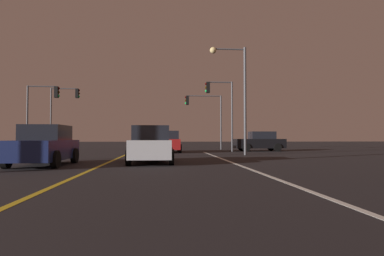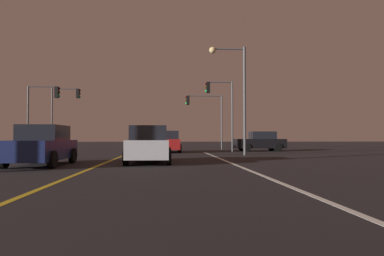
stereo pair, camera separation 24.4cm
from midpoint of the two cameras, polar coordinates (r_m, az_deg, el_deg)
name	(u,v)px [view 2 (the right image)]	position (r m, az deg, el deg)	size (l,w,h in m)	color
lane_edge_right	(263,176)	(10.55, 12.69, -7.94)	(0.16, 33.81, 0.01)	silver
lane_center_divider	(68,178)	(10.48, -19.64, -7.93)	(0.16, 33.81, 0.01)	gold
car_lead_same_lane	(149,145)	(15.59, -6.85, -2.91)	(2.02, 4.30, 1.70)	black
car_oncoming	(42,146)	(15.39, -23.69, -2.80)	(2.02, 4.30, 1.70)	black
car_crossing_side	(260,142)	(29.83, 11.74, -2.29)	(4.30, 2.02, 1.70)	black
car_ahead_far	(168,142)	(26.75, -3.82, -2.39)	(2.02, 4.30, 1.70)	black
traffic_light_near_right	(220,100)	(27.97, 5.04, 4.69)	(2.34, 0.36, 5.83)	#4C4C51
traffic_light_near_left	(43,103)	(29.28, -23.74, 3.88)	(2.55, 0.36, 5.31)	#4C4C51
traffic_light_far_right	(204,109)	(33.27, 2.28, 3.26)	(3.69, 0.36, 5.37)	#4C4C51
traffic_light_far_left	(65,105)	(34.51, -20.58, 3.75)	(2.76, 0.36, 5.94)	#4C4C51
street_lamp_right_far	(236,85)	(22.84, 7.73, 7.25)	(2.47, 0.44, 7.27)	#4C4C51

